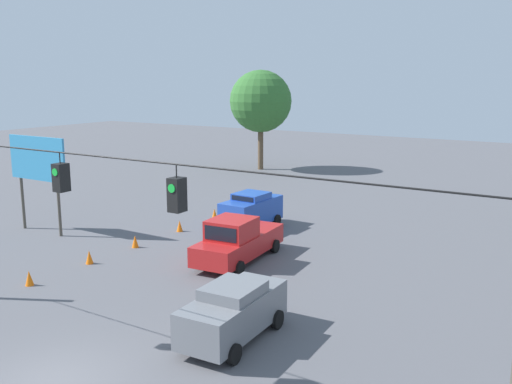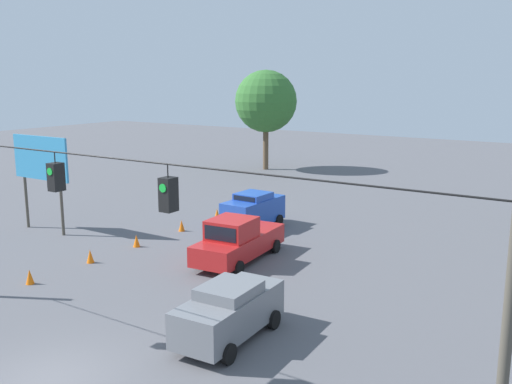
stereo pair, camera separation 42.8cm
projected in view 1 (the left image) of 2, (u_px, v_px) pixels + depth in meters
ground_plane at (53, 384)px, 15.76m from camera, size 140.00×140.00×0.00m
overhead_signal_span at (62, 225)px, 15.57m from camera, size 23.09×0.38×7.11m
pickup_truck_red_withflow_mid at (237, 241)px, 26.09m from camera, size 2.56×5.72×2.12m
sedan_grey_crossing_near at (233, 311)px, 18.28m from camera, size 2.11×4.39×1.85m
sedan_blue_withflow_far at (251, 210)px, 31.82m from camera, size 2.07×4.00×2.03m
traffic_cone_nearest at (29, 278)px, 23.16m from camera, size 0.34×0.34×0.62m
traffic_cone_second at (89, 257)px, 25.86m from camera, size 0.34×0.34×0.62m
traffic_cone_third at (135, 241)px, 28.34m from camera, size 0.34×0.34×0.62m
traffic_cone_fourth at (180, 226)px, 31.28m from camera, size 0.34×0.34×0.62m
traffic_cone_fifth at (215, 214)px, 34.03m from camera, size 0.34×0.34×0.62m
roadside_billboard at (37, 164)px, 30.48m from camera, size 4.31×0.16×5.25m
tree_horizon_left at (261, 101)px, 51.28m from camera, size 5.58×5.58×8.99m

